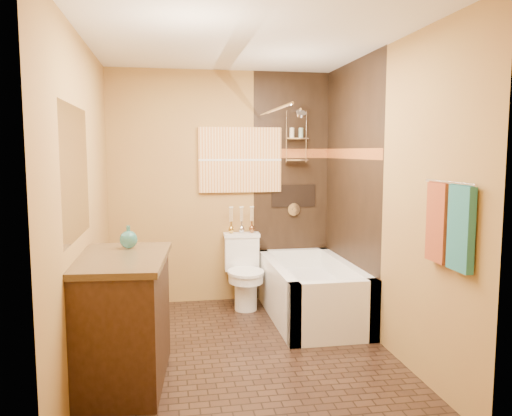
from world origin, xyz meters
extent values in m
plane|color=black|center=(0.00, 0.00, 0.00)|extent=(3.00, 3.00, 0.00)
cube|color=#A3823F|center=(-1.20, 0.00, 1.25)|extent=(0.02, 3.00, 2.50)
cube|color=#A3823F|center=(1.20, 0.00, 1.25)|extent=(0.02, 3.00, 2.50)
cube|color=#A3823F|center=(0.00, 1.50, 1.25)|extent=(2.40, 0.02, 2.50)
cube|color=#A3823F|center=(0.00, -1.50, 1.25)|extent=(2.40, 0.02, 2.50)
plane|color=silver|center=(0.00, 0.00, 2.50)|extent=(3.00, 3.00, 0.00)
cube|color=black|center=(0.78, 1.49, 1.25)|extent=(0.85, 0.01, 2.50)
cube|color=black|center=(1.19, 0.75, 1.25)|extent=(0.01, 1.50, 2.50)
cube|color=maroon|center=(0.78, 1.48, 1.62)|extent=(0.85, 0.01, 0.10)
cube|color=maroon|center=(1.18, 0.75, 1.62)|extent=(0.01, 1.50, 0.10)
cube|color=black|center=(0.80, 1.48, 1.15)|extent=(0.50, 0.01, 0.25)
cylinder|color=silver|center=(0.80, 1.35, 2.08)|extent=(0.02, 0.26, 0.02)
cylinder|color=silver|center=(0.80, 1.20, 2.03)|extent=(0.11, 0.11, 0.09)
cylinder|color=silver|center=(0.80, 1.47, 1.00)|extent=(0.14, 0.02, 0.14)
cylinder|color=silver|center=(0.40, 0.75, 2.02)|extent=(0.03, 1.55, 0.03)
cylinder|color=silver|center=(1.15, -1.05, 1.45)|extent=(0.02, 0.55, 0.02)
cube|color=#206C6A|center=(1.16, -1.18, 1.18)|extent=(0.05, 0.22, 0.52)
cube|color=maroon|center=(1.16, -0.92, 1.18)|extent=(0.05, 0.22, 0.52)
cube|color=orange|center=(0.20, 1.48, 1.55)|extent=(0.90, 0.04, 0.70)
cube|color=white|center=(-1.19, -0.35, 1.50)|extent=(0.01, 1.00, 0.90)
cube|color=white|center=(0.80, 0.05, 0.28)|extent=(0.80, 0.10, 0.55)
cube|color=white|center=(0.80, 1.45, 0.28)|extent=(0.80, 0.10, 0.55)
cube|color=white|center=(0.45, 0.75, 0.28)|extent=(0.10, 1.50, 0.55)
cube|color=white|center=(1.15, 0.75, 0.28)|extent=(0.10, 1.50, 0.55)
cube|color=white|center=(0.80, 0.75, 0.17)|extent=(0.64, 1.34, 0.35)
cube|color=white|center=(0.20, 1.39, 0.54)|extent=(0.37, 0.18, 0.37)
cube|color=white|center=(0.20, 1.39, 0.74)|extent=(0.39, 0.20, 0.04)
cylinder|color=white|center=(0.20, 1.10, 0.18)|extent=(0.23, 0.23, 0.37)
cylinder|color=white|center=(0.20, 1.10, 0.35)|extent=(0.36, 0.36, 0.10)
cylinder|color=white|center=(0.20, 1.10, 0.40)|extent=(0.38, 0.38, 0.03)
cube|color=black|center=(-0.92, -0.35, 0.44)|extent=(0.68, 1.03, 0.87)
cube|color=black|center=(-0.91, -0.35, 0.89)|extent=(0.72, 1.09, 0.04)
camera|label=1|loc=(-0.57, -3.89, 1.64)|focal=35.00mm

